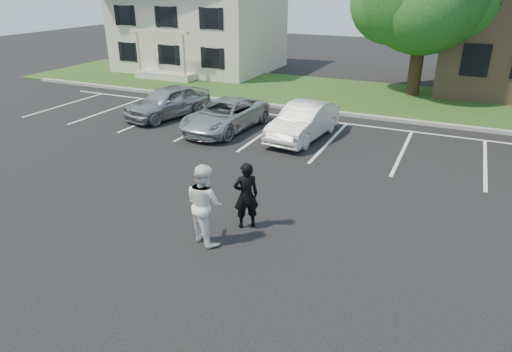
# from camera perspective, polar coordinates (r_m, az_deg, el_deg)

# --- Properties ---
(ground_plane) EXTENTS (90.00, 90.00, 0.00)m
(ground_plane) POSITION_cam_1_polar(r_m,az_deg,el_deg) (11.47, -2.10, -7.55)
(ground_plane) COLOR black
(ground_plane) RESTS_ON ground
(curb) EXTENTS (40.00, 0.30, 0.15)m
(curb) POSITION_cam_1_polar(r_m,az_deg,el_deg) (22.03, 12.11, 7.48)
(curb) COLOR gray
(curb) RESTS_ON ground
(grass_strip) EXTENTS (44.00, 8.00, 0.08)m
(grass_strip) POSITION_cam_1_polar(r_m,az_deg,el_deg) (25.85, 14.19, 9.51)
(grass_strip) COLOR #294F19
(grass_strip) RESTS_ON ground
(stall_lines) EXTENTS (34.00, 5.36, 0.01)m
(stall_lines) POSITION_cam_1_polar(r_m,az_deg,el_deg) (18.93, 14.07, 4.48)
(stall_lines) COLOR silver
(stall_lines) RESTS_ON ground
(house) EXTENTS (10.30, 9.22, 7.60)m
(house) POSITION_cam_1_polar(r_m,az_deg,el_deg) (33.71, -7.07, 19.61)
(house) COLOR #BDB29D
(house) RESTS_ON ground
(man_black_suit) EXTENTS (0.77, 0.73, 1.77)m
(man_black_suit) POSITION_cam_1_polar(r_m,az_deg,el_deg) (11.51, -1.25, -2.45)
(man_black_suit) COLOR black
(man_black_suit) RESTS_ON ground
(man_white_shirt) EXTENTS (1.20, 1.10, 1.99)m
(man_white_shirt) POSITION_cam_1_polar(r_m,az_deg,el_deg) (10.90, -6.46, -3.47)
(man_white_shirt) COLOR white
(man_white_shirt) RESTS_ON ground
(car_silver_west) EXTENTS (2.84, 4.58, 1.45)m
(car_silver_west) POSITION_cam_1_polar(r_m,az_deg,el_deg) (21.72, -10.93, 9.13)
(car_silver_west) COLOR #A8A9AD
(car_silver_west) RESTS_ON ground
(car_silver_minivan) EXTENTS (2.53, 4.79, 1.28)m
(car_silver_minivan) POSITION_cam_1_polar(r_m,az_deg,el_deg) (19.45, -3.88, 7.60)
(car_silver_minivan) COLOR #ABADB3
(car_silver_minivan) RESTS_ON ground
(car_white_sedan) EXTENTS (1.90, 4.36, 1.39)m
(car_white_sedan) POSITION_cam_1_polar(r_m,az_deg,el_deg) (18.41, 5.96, 6.80)
(car_white_sedan) COLOR silver
(car_white_sedan) RESTS_ON ground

